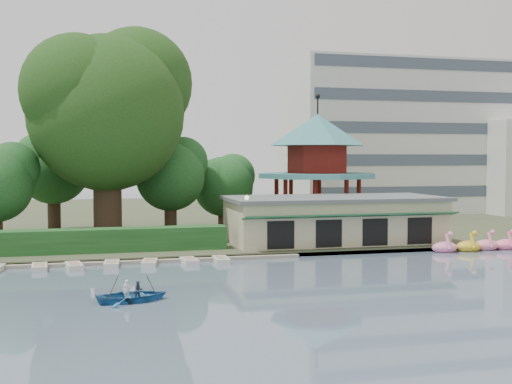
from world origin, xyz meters
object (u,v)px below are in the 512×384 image
object	(u,v)px
pavilion	(317,160)
big_tree	(109,103)
boathouse	(334,219)
rowboat_with_passengers	(133,291)
dock	(68,264)

from	to	relation	value
pavilion	big_tree	xyz separation A→B (m)	(-20.81, -3.78, 5.01)
boathouse	pavilion	xyz separation A→B (m)	(2.00, 10.03, 5.11)
boathouse	rowboat_with_passengers	xyz separation A→B (m)	(-18.21, -17.57, -1.82)
pavilion	rowboat_with_passengers	world-z (taller)	pavilion
boathouse	pavilion	size ratio (longest dim) A/B	1.38
dock	pavilion	size ratio (longest dim) A/B	2.52
boathouse	big_tree	xyz separation A→B (m)	(-18.81, 6.25, 10.12)
pavilion	rowboat_with_passengers	size ratio (longest dim) A/B	2.34
boathouse	big_tree	bearing A→B (deg)	161.63
boathouse	pavilion	distance (m)	11.43
dock	boathouse	bearing A→B (deg)	12.24
dock	pavilion	distance (m)	29.14
big_tree	rowboat_with_passengers	world-z (taller)	big_tree
dock	boathouse	distance (m)	22.62
pavilion	boathouse	bearing A→B (deg)	-101.28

